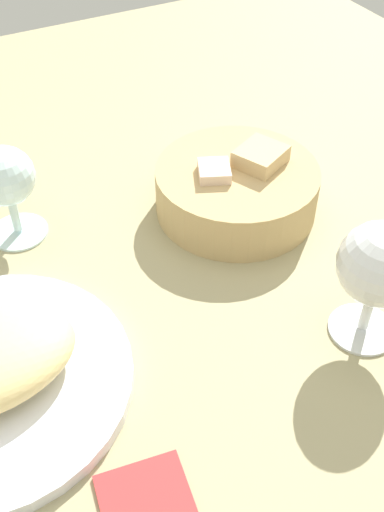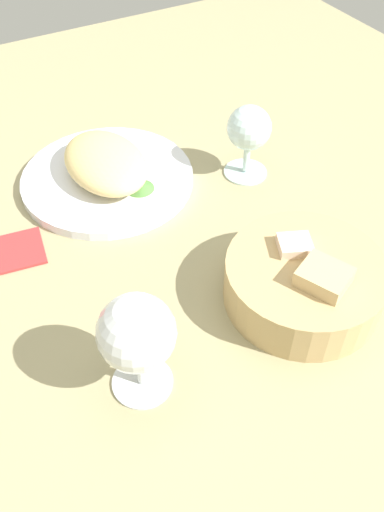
% 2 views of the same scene
% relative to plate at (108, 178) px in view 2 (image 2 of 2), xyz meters
% --- Properties ---
extents(ground_plane, '(1.40, 1.40, 0.02)m').
position_rel_plate_xyz_m(ground_plane, '(0.16, 0.03, -0.02)').
color(ground_plane, tan).
extents(plate, '(0.26, 0.26, 0.01)m').
position_rel_plate_xyz_m(plate, '(0.00, 0.00, 0.00)').
color(plate, white).
rests_on(plate, ground_plane).
extents(omelette, '(0.17, 0.11, 0.05)m').
position_rel_plate_xyz_m(omelette, '(0.00, -0.00, 0.03)').
color(omelette, '#EBCF82').
rests_on(omelette, plate).
extents(lettuce_garnish, '(0.04, 0.04, 0.01)m').
position_rel_plate_xyz_m(lettuce_garnish, '(0.05, 0.03, 0.01)').
color(lettuce_garnish, '#4C7E3B').
rests_on(lettuce_garnish, plate).
extents(bread_basket, '(0.19, 0.19, 0.08)m').
position_rel_plate_xyz_m(bread_basket, '(0.32, 0.12, 0.02)').
color(bread_basket, tan).
rests_on(bread_basket, ground_plane).
extents(wine_glass_near, '(0.08, 0.08, 0.13)m').
position_rel_plate_xyz_m(wine_glass_near, '(0.34, -0.10, 0.08)').
color(wine_glass_near, silver).
rests_on(wine_glass_near, ground_plane).
extents(wine_glass_far, '(0.07, 0.07, 0.11)m').
position_rel_plate_xyz_m(wine_glass_far, '(0.08, 0.19, 0.07)').
color(wine_glass_far, silver).
rests_on(wine_glass_far, ground_plane).
extents(folded_napkin, '(0.09, 0.12, 0.01)m').
position_rel_plate_xyz_m(folded_napkin, '(0.08, -0.18, -0.00)').
color(folded_napkin, red).
rests_on(folded_napkin, ground_plane).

